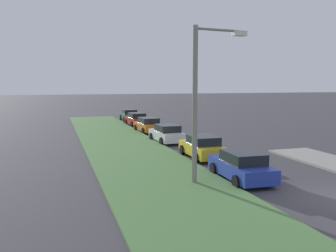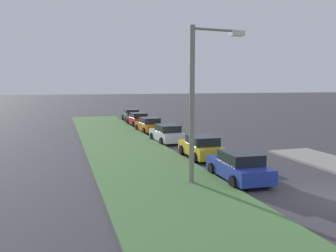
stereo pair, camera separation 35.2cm
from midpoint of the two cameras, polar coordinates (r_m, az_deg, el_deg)
name	(u,v)px [view 2 (the right image)]	position (r m, az deg, el deg)	size (l,w,h in m)	color
grass_median	(138,160)	(22.77, -4.41, -5.35)	(60.00, 6.00, 0.12)	#517F42
parked_car_blue	(239,166)	(18.42, 11.75, -6.29)	(4.36, 2.13, 1.47)	#23389E
parked_car_yellow	(201,147)	(23.50, 5.77, -3.35)	(4.34, 2.09, 1.47)	gold
parked_car_white	(167,134)	(29.56, 0.19, -1.23)	(4.37, 2.16, 1.47)	silver
parked_car_orange	(149,125)	(35.71, -2.73, 0.16)	(4.39, 2.20, 1.47)	orange
parked_car_red	(138,119)	(41.53, -4.54, 1.07)	(4.39, 2.19, 1.47)	red
parked_car_green	(131,115)	(47.08, -5.66, 1.74)	(4.33, 2.08, 1.47)	#1E6B38
streetlight	(199,93)	(17.05, 5.51, 5.24)	(0.59, 2.87, 7.50)	gray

